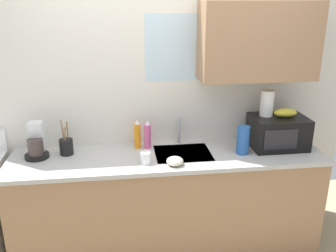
% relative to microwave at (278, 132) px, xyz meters
% --- Properties ---
extents(kitchen_wall_assembly, '(3.35, 0.42, 2.50)m').
position_rel_microwave_xyz_m(kitchen_wall_assembly, '(-0.82, 0.26, 0.32)').
color(kitchen_wall_assembly, silver).
rests_on(kitchen_wall_assembly, ground).
extents(counter_unit, '(2.58, 0.63, 0.90)m').
position_rel_microwave_xyz_m(counter_unit, '(-0.95, -0.05, -0.58)').
color(counter_unit, '#9E7551').
rests_on(counter_unit, ground).
extents(sink_faucet, '(0.03, 0.03, 0.23)m').
position_rel_microwave_xyz_m(sink_faucet, '(-0.83, 0.19, -0.02)').
color(sink_faucet, '#B2B5BA').
rests_on(sink_faucet, counter_unit).
extents(microwave, '(0.46, 0.35, 0.27)m').
position_rel_microwave_xyz_m(microwave, '(0.00, 0.00, 0.00)').
color(microwave, black).
rests_on(microwave, counter_unit).
extents(banana_bunch, '(0.20, 0.11, 0.07)m').
position_rel_microwave_xyz_m(banana_bunch, '(0.05, 0.00, 0.17)').
color(banana_bunch, gold).
rests_on(banana_bunch, microwave).
extents(paper_towel_roll, '(0.11, 0.11, 0.22)m').
position_rel_microwave_xyz_m(paper_towel_roll, '(-0.10, 0.05, 0.24)').
color(paper_towel_roll, white).
rests_on(paper_towel_roll, microwave).
extents(coffee_maker, '(0.19, 0.21, 0.28)m').
position_rel_microwave_xyz_m(coffee_maker, '(-2.01, 0.06, -0.03)').
color(coffee_maker, black).
rests_on(coffee_maker, counter_unit).
extents(dish_soap_bottle_pink, '(0.06, 0.06, 0.25)m').
position_rel_microwave_xyz_m(dish_soap_bottle_pink, '(-1.11, 0.12, -0.02)').
color(dish_soap_bottle_pink, '#E55999').
rests_on(dish_soap_bottle_pink, counter_unit).
extents(dish_soap_bottle_orange, '(0.06, 0.06, 0.25)m').
position_rel_microwave_xyz_m(dish_soap_bottle_orange, '(-1.19, 0.14, -0.02)').
color(dish_soap_bottle_orange, orange).
rests_on(dish_soap_bottle_orange, counter_unit).
extents(cereal_canister, '(0.10, 0.10, 0.23)m').
position_rel_microwave_xyz_m(cereal_canister, '(-0.34, -0.10, -0.02)').
color(cereal_canister, '#2659A5').
rests_on(cereal_canister, counter_unit).
extents(mug_white, '(0.08, 0.08, 0.09)m').
position_rel_microwave_xyz_m(mug_white, '(-1.15, -0.19, -0.09)').
color(mug_white, white).
rests_on(mug_white, counter_unit).
extents(utensil_crock, '(0.11, 0.11, 0.29)m').
position_rel_microwave_xyz_m(utensil_crock, '(-1.78, 0.07, -0.06)').
color(utensil_crock, black).
rests_on(utensil_crock, counter_unit).
extents(small_bowl, '(0.13, 0.13, 0.06)m').
position_rel_microwave_xyz_m(small_bowl, '(-0.93, -0.25, -0.10)').
color(small_bowl, beige).
rests_on(small_bowl, counter_unit).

